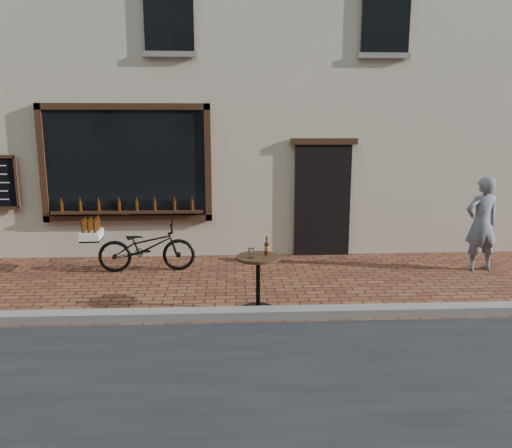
{
  "coord_description": "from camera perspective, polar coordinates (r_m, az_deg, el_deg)",
  "views": [
    {
      "loc": [
        0.1,
        -6.22,
        2.6
      ],
      "look_at": [
        0.47,
        1.2,
        1.1
      ],
      "focal_mm": 35.0,
      "sensor_mm": 36.0,
      "label": 1
    }
  ],
  "objects": [
    {
      "name": "ground",
      "position": [
        6.74,
        -3.57,
        -11.3
      ],
      "size": [
        90.0,
        90.0,
        0.0
      ],
      "primitive_type": "plane",
      "color": "#52271A",
      "rests_on": "ground"
    },
    {
      "name": "kerb",
      "position": [
        6.9,
        -3.56,
        -10.2
      ],
      "size": [
        90.0,
        0.25,
        0.12
      ],
      "primitive_type": "cube",
      "color": "slate",
      "rests_on": "ground"
    },
    {
      "name": "shop_building",
      "position": [
        12.94,
        -3.52,
        22.1
      ],
      "size": [
        28.0,
        6.2,
        10.0
      ],
      "color": "beige",
      "rests_on": "ground"
    },
    {
      "name": "cargo_bicycle",
      "position": [
        9.09,
        -12.6,
        -2.51
      ],
      "size": [
        1.99,
        0.71,
        0.95
      ],
      "rotation": [
        0.0,
        0.0,
        1.64
      ],
      "color": "black",
      "rests_on": "ground"
    },
    {
      "name": "bistro_table",
      "position": [
        7.01,
        0.27,
        -5.48
      ],
      "size": [
        0.62,
        0.62,
        1.06
      ],
      "color": "black",
      "rests_on": "ground"
    },
    {
      "name": "pedestrian",
      "position": [
        9.75,
        24.37,
        0.03
      ],
      "size": [
        0.66,
        0.48,
        1.69
      ],
      "primitive_type": "imported",
      "rotation": [
        0.0,
        0.0,
        3.26
      ],
      "color": "slate",
      "rests_on": "ground"
    }
  ]
}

